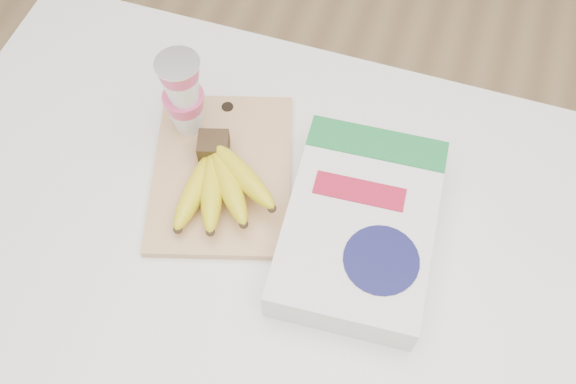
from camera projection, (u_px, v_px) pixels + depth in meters
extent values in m
cube|color=silver|center=(302.00, 372.00, 1.37)|extent=(1.33, 0.89, 1.00)
cube|color=tan|center=(222.00, 172.00, 1.03)|extent=(0.29, 0.35, 0.01)
cube|color=#382816|center=(214.00, 146.00, 1.01)|extent=(0.06, 0.06, 0.03)
ellipsoid|color=yellow|center=(196.00, 189.00, 0.98)|extent=(0.04, 0.16, 0.05)
sphere|color=#382816|center=(178.00, 229.00, 0.95)|extent=(0.01, 0.01, 0.01)
ellipsoid|color=yellow|center=(212.00, 189.00, 0.98)|extent=(0.08, 0.16, 0.05)
sphere|color=#382816|center=(210.00, 232.00, 0.94)|extent=(0.01, 0.01, 0.01)
ellipsoid|color=yellow|center=(228.00, 184.00, 0.97)|extent=(0.12, 0.14, 0.05)
sphere|color=#382816|center=(244.00, 224.00, 0.94)|extent=(0.01, 0.01, 0.01)
ellipsoid|color=yellow|center=(242.00, 175.00, 0.97)|extent=(0.15, 0.12, 0.05)
sphere|color=#382816|center=(272.00, 208.00, 0.95)|extent=(0.01, 0.01, 0.01)
cylinder|color=silver|center=(177.00, 63.00, 0.92)|extent=(0.07, 0.07, 0.00)
cube|color=white|center=(359.00, 226.00, 0.95)|extent=(0.23, 0.33, 0.07)
cube|color=#1A7639|center=(377.00, 143.00, 0.98)|extent=(0.22, 0.07, 0.00)
cylinder|color=#13144A|center=(381.00, 260.00, 0.88)|extent=(0.11, 0.11, 0.00)
cube|color=#A9132F|center=(359.00, 191.00, 0.94)|extent=(0.14, 0.05, 0.00)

